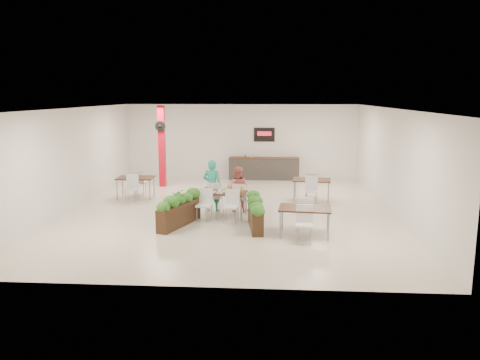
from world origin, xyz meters
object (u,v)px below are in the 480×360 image
side_table_b (312,183)px  side_table_c (305,212)px  planter_left (179,207)px  side_table_a (136,180)px  planter_right (255,210)px  diner_woman (238,189)px  service_counter (264,168)px  main_table (222,196)px  diner_man (212,185)px  red_column (162,145)px

side_table_b → side_table_c: (-0.52, -4.13, 0.00)m
planter_left → side_table_a: (-2.22, 3.38, 0.12)m
planter_right → side_table_b: bearing=62.4°
diner_woman → side_table_c: 3.12m
planter_right → service_counter: bearing=89.2°
main_table → diner_man: bearing=120.8°
main_table → diner_woman: bearing=57.9°
main_table → planter_right: (1.03, -1.16, -0.14)m
service_counter → main_table: service_counter is taller
diner_man → side_table_a: (-2.92, 1.64, -0.18)m
service_counter → side_table_c: service_counter is taller
planter_left → side_table_a: planter_left is taller
side_table_a → side_table_c: size_ratio=0.99×
planter_left → diner_woman: bearing=49.1°
side_table_c → service_counter: bearing=103.6°
service_counter → main_table: size_ratio=1.68×
main_table → diner_woman: size_ratio=1.26×
side_table_c → side_table_a: bearing=149.2°
service_counter → diner_woman: service_counter is taller
diner_man → side_table_b: (3.23, 1.66, -0.18)m
diner_woman → service_counter: bearing=-88.2°
main_table → service_counter: bearing=79.9°
red_column → side_table_c: red_column is taller
red_column → side_table_c: (5.19, -6.33, -1.01)m
planter_right → side_table_b: size_ratio=1.14×
diner_woman → planter_left: (-1.51, -1.74, -0.19)m
main_table → planter_right: 1.56m
main_table → side_table_b: bearing=39.1°
side_table_b → side_table_c: same height
service_counter → red_column: bearing=-155.0°
red_column → diner_man: size_ratio=1.97×
side_table_c → red_column: bearing=134.7°
red_column → planter_right: 6.98m
diner_man → red_column: bearing=-48.4°
diner_man → planter_right: size_ratio=0.86×
service_counter → side_table_c: (1.19, -8.19, 0.14)m
side_table_a → main_table: bearing=-37.2°
service_counter → side_table_b: 4.42m
diner_woman → side_table_c: diner_woman is taller
planter_left → planter_right: 2.13m
side_table_b → diner_man: bearing=-146.8°
main_table → side_table_c: size_ratio=1.08×
side_table_b → planter_left: bearing=-133.1°
service_counter → diner_woman: size_ratio=2.11×
diner_woman → side_table_a: (-3.72, 1.64, -0.08)m
main_table → side_table_b: 3.66m
planter_right → side_table_c: (1.29, -0.65, 0.14)m
service_counter → planter_right: size_ratio=1.59×
service_counter → main_table: bearing=-100.1°
main_table → side_table_c: 2.95m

